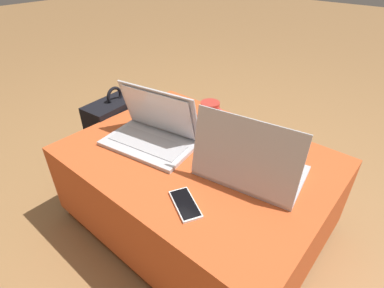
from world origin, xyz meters
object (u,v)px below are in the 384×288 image
laptop_far (249,165)px  cell_phone (185,204)px  laptop_near (152,132)px  coffee_mug (211,111)px  backpack (119,135)px

laptop_far → cell_phone: 0.27m
laptop_near → cell_phone: laptop_near is taller
laptop_far → coffee_mug: (-0.36, 0.25, -0.01)m
cell_phone → backpack: (-0.77, 0.31, -0.19)m
laptop_far → cell_phone: laptop_far is taller
laptop_near → coffee_mug: size_ratio=3.16×
coffee_mug → laptop_near: bearing=-101.6°
laptop_near → backpack: laptop_near is taller
backpack → coffee_mug: (0.48, 0.20, 0.23)m
backpack → coffee_mug: size_ratio=3.84×
laptop_far → laptop_near: bearing=-0.3°
laptop_near → backpack: 0.49m
laptop_near → coffee_mug: laptop_near is taller
cell_phone → coffee_mug: coffee_mug is taller
laptop_near → coffee_mug: 0.32m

